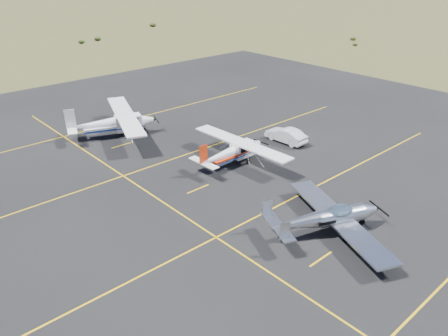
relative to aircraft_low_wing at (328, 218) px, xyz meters
name	(u,v)px	position (x,y,z in m)	size (l,w,h in m)	color
ground	(305,215)	(0.57, 2.10, -1.04)	(1600.00, 1600.00, 0.00)	#383D1C
apron	(233,179)	(0.57, 9.10, -1.04)	(72.00, 72.00, 0.02)	black
aircraft_low_wing	(328,218)	(0.00, 0.00, 0.00)	(7.47, 9.76, 2.18)	silver
aircraft_cessna	(232,151)	(2.36, 11.11, 0.09)	(5.97, 9.98, 2.53)	white
aircraft_plain	(113,123)	(-1.77, 23.08, 0.31)	(8.45, 11.74, 3.03)	white
sedan	(286,135)	(9.18, 11.29, -0.37)	(1.41, 4.03, 1.33)	silver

